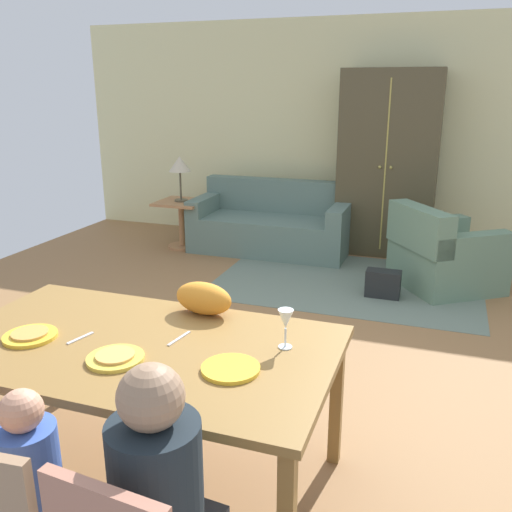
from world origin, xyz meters
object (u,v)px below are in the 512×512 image
Objects in this scene: plate_near_child at (115,358)px; table_lamp at (180,166)px; person_child at (41,506)px; armoire at (388,164)px; dining_table at (138,355)px; couch at (272,226)px; wine_glass at (286,321)px; side_table at (182,217)px; plate_near_man at (30,336)px; armchair at (443,256)px; handbag at (383,284)px; plate_near_woman at (231,369)px; cat at (204,298)px.

table_lamp is at bearing 113.01° from plate_near_child.
armoire is (0.64, 5.21, 0.62)m from person_child.
armoire is at bearing 81.93° from dining_table.
wine_glass is at bearing -71.61° from couch.
dining_table is 3.18× the size of side_table.
wine_glass reaches higher than couch.
armchair is at bearing 62.65° from plate_near_man.
side_table is 1.81× the size of handbag.
armoire reaches higher than armchair.
plate_near_child is 1.34× the size of wine_glass.
plate_near_woman is at bearing -95.86° from handbag.
table_lamp reaches higher than cat.
plate_near_woman is 0.13× the size of couch.
wine_glass is 4.32m from armoire.
side_table is 2.70m from handbag.
armchair is 1.47m from armoire.
wine_glass is 0.58× the size of cat.
table_lamp is at bearing 116.57° from side_table.
couch is 1.53m from armoire.
person_child is at bearing -90.22° from dining_table.
armchair is 3.73× the size of handbag.
table_lamp is at bearing 125.51° from cat.
plate_near_man is 0.78× the size of cat.
cat is 0.15× the size of armoire.
couch is at bearing 108.39° from wine_glass.
cat is 0.17× the size of couch.
armoire reaches higher than cat.
cat is at bearing 39.39° from plate_near_man.
armchair reaches higher than handbag.
handbag is at bearing -38.32° from couch.
plate_near_man is 0.78× the size of handbag.
handbag is (0.82, 3.67, -0.30)m from person_child.
side_table is at bearing 110.55° from person_child.
wine_glass is at bearing 15.17° from dining_table.
dining_table is 0.52m from plate_near_woman.
plate_near_woman is at bearing -60.69° from side_table.
plate_near_man is 3.41m from handbag.
armoire is 2.53m from side_table.
table_lamp reaches higher than armchair.
armchair is (0.66, 3.25, -0.57)m from wine_glass.
cat is 4.11m from armoire.
plate_near_woman is 0.12× the size of armoire.
plate_near_woman is 0.21× the size of armchair.
armoire reaches higher than couch.
side_table is at bearing 113.97° from dining_table.
armchair is (1.33, 3.43, -0.38)m from dining_table.
table_lamp reaches higher than person_child.
wine_glass is at bearing -57.11° from side_table.
dining_table is 0.19m from plate_near_child.
couch reaches higher than side_table.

